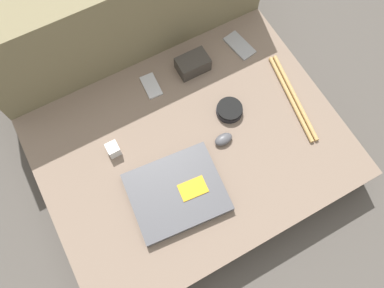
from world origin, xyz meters
The scene contains 11 objects.
ground_plane centered at (0.00, 0.00, 0.00)m, with size 8.00×8.00×0.00m, color #4C4742.
couch_seat centered at (0.00, 0.00, 0.08)m, with size 1.05×0.80×0.15m.
couch_backrest centered at (0.00, 0.50, 0.26)m, with size 1.05×0.20×0.51m.
laptop centered at (-0.13, -0.13, 0.17)m, with size 0.33×0.28×0.03m.
computer_mouse centered at (0.11, -0.04, 0.17)m, with size 0.07×0.04×0.03m.
speaker_puck centered at (0.18, 0.05, 0.17)m, with size 0.10×0.10×0.03m.
phone_silver centered at (-0.02, 0.28, 0.15)m, with size 0.06×0.10×0.01m.
phone_black centered at (0.36, 0.28, 0.16)m, with size 0.08×0.14×0.01m.
camera_pouch centered at (0.15, 0.28, 0.18)m, with size 0.12×0.08×0.06m.
charger_brick centered at (-0.25, 0.11, 0.17)m, with size 0.04×0.04×0.05m.
drumstick_pair centered at (0.41, -0.01, 0.16)m, with size 0.09×0.37×0.02m.
Camera 1 is at (-0.22, -0.41, 1.38)m, focal length 35.00 mm.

